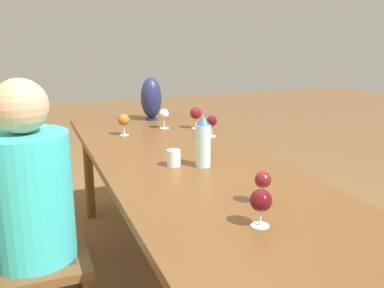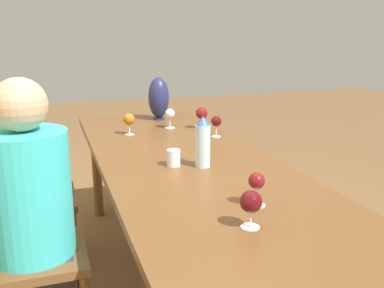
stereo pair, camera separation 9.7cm
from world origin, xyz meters
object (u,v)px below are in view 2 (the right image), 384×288
(wine_glass_0, at_px, (251,202))
(wine_glass_1, at_px, (257,182))
(wine_glass_4, at_px, (216,122))
(chair_near, at_px, (16,246))
(person_near, at_px, (34,209))
(wine_glass_3, at_px, (170,114))
(wine_glass_5, at_px, (202,114))
(wine_glass_2, at_px, (129,120))
(vase, at_px, (159,98))
(water_tumbler, at_px, (173,158))
(water_bottle, at_px, (203,142))
(chair_far, at_px, (23,192))

(wine_glass_0, xyz_separation_m, wine_glass_1, (0.16, -0.10, 0.00))
(wine_glass_0, relative_size, wine_glass_4, 0.98)
(chair_near, relative_size, person_near, 0.75)
(wine_glass_3, relative_size, wine_glass_5, 0.91)
(person_near, bearing_deg, wine_glass_2, -36.74)
(vase, distance_m, wine_glass_0, 1.85)
(wine_glass_2, xyz_separation_m, person_near, (-0.75, 0.56, -0.21))
(wine_glass_1, xyz_separation_m, wine_glass_5, (1.29, -0.26, 0.01))
(wine_glass_0, distance_m, wine_glass_2, 1.44)
(wine_glass_1, relative_size, wine_glass_5, 0.89)
(wine_glass_0, bearing_deg, wine_glass_4, -16.76)
(water_tumbler, xyz_separation_m, wine_glass_5, (0.73, -0.41, 0.06))
(wine_glass_4, bearing_deg, wine_glass_1, 165.97)
(water_bottle, height_order, water_tumbler, water_bottle)
(wine_glass_3, xyz_separation_m, chair_far, (-0.17, 0.94, -0.37))
(wine_glass_2, xyz_separation_m, wine_glass_4, (-0.23, -0.49, -0.00))
(water_tumbler, xyz_separation_m, wine_glass_0, (-0.72, -0.05, 0.05))
(wine_glass_2, relative_size, chair_near, 0.15)
(water_tumbler, height_order, wine_glass_2, wine_glass_2)
(wine_glass_2, relative_size, wine_glass_3, 1.03)
(vase, distance_m, person_near, 1.47)
(chair_far, bearing_deg, person_near, -172.86)
(water_bottle, bearing_deg, wine_glass_2, 15.13)
(wine_glass_3, distance_m, wine_glass_5, 0.21)
(wine_glass_0, relative_size, wine_glass_2, 0.95)
(wine_glass_2, bearing_deg, chair_far, 95.47)
(water_tumbler, bearing_deg, wine_glass_1, -164.90)
(chair_near, xyz_separation_m, person_near, (-0.00, -0.09, 0.16))
(vase, xyz_separation_m, wine_glass_1, (-1.68, 0.06, -0.07))
(wine_glass_3, bearing_deg, person_near, 135.03)
(wine_glass_3, distance_m, chair_far, 1.03)
(vase, xyz_separation_m, wine_glass_5, (-0.39, -0.19, -0.06))
(water_bottle, height_order, wine_glass_4, water_bottle)
(water_tumbler, distance_m, person_near, 0.66)
(wine_glass_2, bearing_deg, vase, -35.97)
(person_near, bearing_deg, wine_glass_1, -123.30)
(chair_far, relative_size, person_near, 0.75)
(water_tumbler, height_order, chair_near, chair_near)
(wine_glass_0, bearing_deg, vase, -5.14)
(chair_far, bearing_deg, wine_glass_2, -84.53)
(wine_glass_5, bearing_deg, person_near, 126.34)
(wine_glass_5, relative_size, chair_far, 0.16)
(water_bottle, relative_size, vase, 0.79)
(wine_glass_1, bearing_deg, wine_glass_4, -14.03)
(wine_glass_3, relative_size, chair_near, 0.14)
(water_tumbler, bearing_deg, chair_near, 93.31)
(water_bottle, distance_m, vase, 1.18)
(water_bottle, distance_m, chair_far, 1.18)
(wine_glass_0, height_order, wine_glass_4, wine_glass_4)
(wine_glass_5, distance_m, person_near, 1.32)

